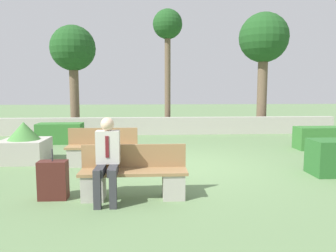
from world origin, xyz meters
name	(u,v)px	position (x,y,z in m)	size (l,w,h in m)	color
ground_plane	(183,166)	(0.00, 0.00, 0.00)	(60.00, 60.00, 0.00)	#607F51
perimeter_wall	(168,126)	(0.00, 5.38, 0.34)	(13.49, 0.30, 0.68)	#ADA89E
bench_front	(134,178)	(-1.06, -2.20, 0.34)	(1.78, 0.49, 0.88)	#937047
bench_left_side	(102,152)	(-1.91, 0.20, 0.33)	(1.67, 0.48, 0.88)	#937047
person_seated_man	(107,155)	(-1.47, -2.34, 0.76)	(0.38, 0.63, 1.36)	#333338
hedge_block_near_left	(319,138)	(4.34, 1.91, 0.34)	(1.36, 0.64, 0.67)	#33702D
hedge_block_mid_left	(60,133)	(-3.75, 3.48, 0.34)	(1.47, 0.70, 0.67)	#33702D
planter_corner_left	(24,145)	(-3.91, 0.71, 0.43)	(1.08, 1.08, 1.00)	#ADA89E
suitcase	(53,180)	(-2.39, -2.19, 0.32)	(0.46, 0.25, 0.84)	#471E19
tree_leftmost	(73,51)	(-3.94, 6.68, 3.39)	(1.89, 1.89, 4.46)	brown
tree_center_left	(168,31)	(0.01, 6.06, 4.14)	(1.20, 1.20, 5.03)	brown
tree_center_right	(264,41)	(4.07, 6.23, 3.82)	(2.07, 2.07, 4.99)	brown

